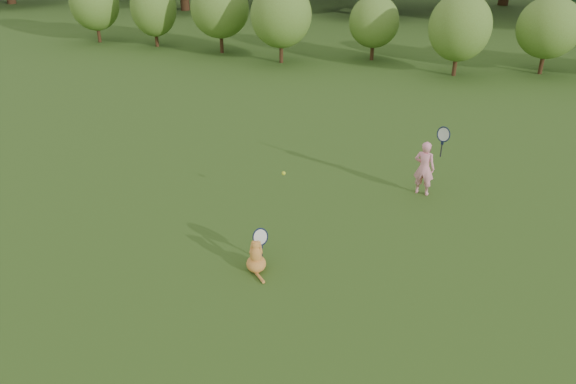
% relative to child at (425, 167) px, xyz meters
% --- Properties ---
extents(ground, '(100.00, 100.00, 0.00)m').
position_rel_child_xyz_m(ground, '(-2.44, -2.80, -0.59)').
color(ground, '#2E4B15').
rests_on(ground, ground).
extents(shrub_row, '(28.00, 3.00, 2.80)m').
position_rel_child_xyz_m(shrub_row, '(-2.44, 10.20, 0.81)').
color(shrub_row, '#587524').
rests_on(shrub_row, ground).
extents(child, '(0.64, 0.38, 1.68)m').
position_rel_child_xyz_m(child, '(0.00, 0.00, 0.00)').
color(child, pink).
rests_on(child, ground).
extents(cat, '(0.49, 0.77, 0.73)m').
position_rel_child_xyz_m(cat, '(-2.36, -3.43, -0.31)').
color(cat, orange).
rests_on(cat, ground).
extents(tennis_ball, '(0.07, 0.07, 0.07)m').
position_rel_child_xyz_m(tennis_ball, '(-2.51, -1.34, 0.15)').
color(tennis_ball, '#A5CC18').
rests_on(tennis_ball, ground).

